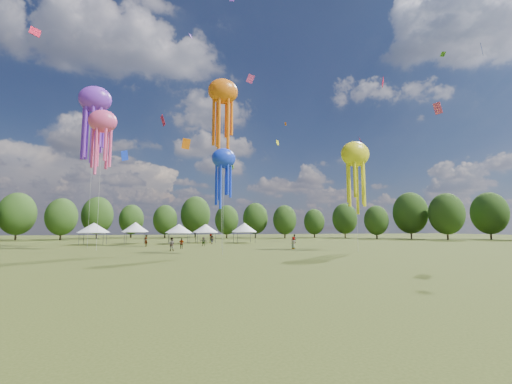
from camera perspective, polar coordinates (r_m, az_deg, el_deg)
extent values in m
plane|color=#384416|center=(13.39, 11.29, -19.03)|extent=(300.00, 300.00, 0.00)
imported|color=gray|center=(46.41, -14.20, -8.62)|extent=(0.97, 0.83, 1.75)
imported|color=gray|center=(71.36, -7.70, -7.79)|extent=(0.90, 1.06, 1.85)
imported|color=gray|center=(67.75, 6.54, -7.92)|extent=(0.97, 1.06, 1.77)
imported|color=gray|center=(64.96, -7.51, -8.10)|extent=(1.04, 0.67, 1.52)
imported|color=gray|center=(50.92, -12.57, -8.54)|extent=(0.90, 0.38, 1.53)
imported|color=gray|center=(58.21, -8.93, -8.31)|extent=(1.48, 0.85, 1.52)
imported|color=gray|center=(58.91, -18.22, -7.86)|extent=(0.75, 0.83, 1.92)
imported|color=gray|center=(49.71, 6.37, -8.60)|extent=(0.58, 0.87, 1.74)
cylinder|color=#47474C|center=(67.14, -27.92, -7.13)|extent=(0.08, 0.08, 2.10)
cylinder|color=#47474C|center=(71.00, -27.25, -7.07)|extent=(0.08, 0.08, 2.10)
cylinder|color=#47474C|center=(66.44, -24.56, -7.30)|extent=(0.08, 0.08, 2.10)
cylinder|color=#47474C|center=(70.34, -24.08, -7.23)|extent=(0.08, 0.08, 2.10)
cube|color=white|center=(68.68, -25.91, -6.27)|extent=(4.34, 4.34, 0.10)
cone|color=white|center=(68.68, -25.87, -5.47)|extent=(5.65, 5.65, 1.80)
cylinder|color=#47474C|center=(67.81, -21.48, -7.36)|extent=(0.08, 0.08, 2.19)
cylinder|color=#47474C|center=(71.27, -21.21, -7.29)|extent=(0.08, 0.08, 2.19)
cylinder|color=#47474C|center=(67.56, -18.52, -7.48)|extent=(0.08, 0.08, 2.19)
cylinder|color=#47474C|center=(71.04, -18.39, -7.40)|extent=(0.08, 0.08, 2.19)
cube|color=white|center=(69.38, -19.86, -6.44)|extent=(3.89, 3.89, 0.10)
cone|color=white|center=(69.37, -19.83, -5.63)|extent=(5.05, 5.05, 1.87)
cylinder|color=#47474C|center=(65.30, -14.56, -7.73)|extent=(0.08, 0.08, 2.00)
cylinder|color=#47474C|center=(68.97, -14.63, -7.64)|extent=(0.08, 0.08, 2.00)
cylinder|color=#47474C|center=(65.49, -11.31, -7.81)|extent=(0.08, 0.08, 2.00)
cylinder|color=#47474C|center=(69.15, -11.56, -7.71)|extent=(0.08, 0.08, 2.00)
cube|color=white|center=(67.18, -13.00, -6.83)|extent=(4.08, 4.08, 0.10)
cone|color=white|center=(67.17, -12.98, -6.05)|extent=(5.30, 5.30, 1.71)
cylinder|color=#47474C|center=(68.99, -9.93, -7.73)|extent=(0.08, 0.08, 2.02)
cylinder|color=#47474C|center=(72.64, -10.23, -7.64)|extent=(0.08, 0.08, 2.02)
cylinder|color=#47474C|center=(69.47, -6.90, -7.77)|extent=(0.08, 0.08, 2.02)
cylinder|color=#47474C|center=(73.09, -7.34, -7.68)|extent=(0.08, 0.08, 2.02)
cube|color=white|center=(71.00, -8.59, -6.85)|extent=(4.07, 4.07, 0.10)
cone|color=white|center=(71.00, -8.58, -6.11)|extent=(5.29, 5.29, 1.74)
cylinder|color=#47474C|center=(67.26, -3.18, -7.80)|extent=(0.08, 0.08, 2.15)
cylinder|color=#47474C|center=(70.83, -3.83, -7.72)|extent=(0.08, 0.08, 2.15)
cylinder|color=#47474C|center=(68.15, -0.16, -7.79)|extent=(0.08, 0.08, 2.15)
cylinder|color=#47474C|center=(71.68, -0.95, -7.71)|extent=(0.08, 0.08, 2.15)
cube|color=white|center=(69.44, -2.03, -6.83)|extent=(4.05, 4.05, 0.10)
cone|color=white|center=(69.43, -2.02, -6.03)|extent=(5.27, 5.27, 1.84)
ellipsoid|color=#FF4B8C|center=(52.79, -24.62, 10.88)|extent=(3.82, 2.68, 3.25)
cylinder|color=beige|center=(50.97, -25.07, 1.16)|extent=(0.03, 0.03, 17.98)
ellipsoid|color=orange|center=(56.58, -5.64, 16.66)|extent=(4.83, 3.38, 4.11)
cylinder|color=beige|center=(53.01, -5.78, 4.14)|extent=(0.03, 0.03, 24.93)
ellipsoid|color=#FFF11A|center=(47.30, 16.49, 6.20)|extent=(4.02, 2.81, 3.41)
cylinder|color=beige|center=(46.38, 16.74, -1.63)|extent=(0.03, 0.03, 12.93)
ellipsoid|color=purple|center=(61.71, -25.68, 14.02)|extent=(5.01, 3.51, 4.26)
cylinder|color=beige|center=(58.81, -26.22, 3.10)|extent=(0.03, 0.03, 23.67)
ellipsoid|color=blue|center=(39.68, -5.53, 5.72)|extent=(2.81, 1.96, 2.39)
cylinder|color=beige|center=(38.92, -5.61, -2.35)|extent=(0.03, 0.03, 11.16)
cube|color=red|center=(78.86, -15.55, 11.62)|extent=(1.18, 1.78, 2.30)
cube|color=orange|center=(81.99, 5.04, 11.47)|extent=(0.40, 0.79, 0.86)
cube|color=#6BCA21|center=(53.90, -4.10, 4.47)|extent=(0.36, 1.18, 1.42)
cube|color=blue|center=(56.84, 34.02, 19.48)|extent=(1.29, 0.77, 1.74)
cube|color=purple|center=(72.15, -11.04, 24.57)|extent=(0.75, 0.86, 0.90)
cube|color=red|center=(63.13, 20.78, 17.06)|extent=(1.15, 0.91, 1.68)
cube|color=blue|center=(84.01, -21.44, 5.78)|extent=(1.56, 1.95, 2.69)
cube|color=#FF4B8C|center=(75.13, -0.97, 18.71)|extent=(1.89, 0.67, 2.20)
cube|color=red|center=(77.70, 17.49, 8.14)|extent=(1.68, 2.19, 2.23)
cube|color=#FFF11A|center=(89.52, 3.69, 8.36)|extent=(1.05, 0.87, 1.38)
cube|color=#6BCA21|center=(59.40, 29.21, 19.79)|extent=(0.59, 0.69, 0.96)
cube|color=#1CC3F2|center=(64.49, -6.83, 5.26)|extent=(0.52, 1.06, 1.24)
cube|color=#FF4B8C|center=(48.60, 28.51, 12.40)|extent=(0.55, 1.23, 1.46)
cube|color=red|center=(38.84, -33.44, 21.79)|extent=(0.83, 0.98, 1.15)
cube|color=orange|center=(64.62, -11.81, 8.02)|extent=(1.69, 1.00, 1.94)
cylinder|color=#38281C|center=(103.20, -35.69, -5.74)|extent=(0.44, 0.44, 3.41)
ellipsoid|color=#294617|center=(103.26, -35.52, -3.02)|extent=(8.53, 8.53, 10.66)
cylinder|color=#38281C|center=(99.80, -30.31, -6.18)|extent=(0.44, 0.44, 3.07)
ellipsoid|color=#294617|center=(99.83, -30.17, -3.65)|extent=(7.66, 7.66, 9.58)
cylinder|color=#38281C|center=(106.47, -25.47, -6.27)|extent=(0.44, 0.44, 3.43)
ellipsoid|color=#294617|center=(106.52, -25.35, -3.61)|extent=(8.58, 8.58, 10.73)
cylinder|color=#38281C|center=(110.98, -20.50, -6.57)|extent=(0.44, 0.44, 2.95)
ellipsoid|color=#294617|center=(111.00, -20.42, -4.39)|extent=(7.37, 7.37, 9.21)
cylinder|color=#38281C|center=(106.73, -15.25, -6.79)|extent=(0.44, 0.44, 2.89)
ellipsoid|color=#294617|center=(106.75, -15.18, -4.56)|extent=(7.23, 7.23, 9.04)
cylinder|color=#38281C|center=(111.67, -10.30, -6.63)|extent=(0.44, 0.44, 3.84)
ellipsoid|color=#294617|center=(111.75, -10.24, -3.80)|extent=(9.60, 9.60, 11.99)
cylinder|color=#38281C|center=(101.90, -5.03, -7.04)|extent=(0.44, 0.44, 2.84)
ellipsoid|color=#294617|center=(101.92, -5.01, -4.74)|extent=(7.11, 7.11, 8.89)
cylinder|color=#38281C|center=(106.66, -0.10, -6.93)|extent=(0.44, 0.44, 3.16)
ellipsoid|color=#294617|center=(106.69, -0.10, -4.49)|extent=(7.91, 7.91, 9.88)
cylinder|color=#38281C|center=(103.62, 4.93, -7.01)|extent=(0.44, 0.44, 2.88)
ellipsoid|color=#294617|center=(103.64, 4.91, -4.72)|extent=(7.21, 7.21, 9.01)
cylinder|color=#38281C|center=(109.67, 9.90, -6.96)|extent=(0.44, 0.44, 2.63)
ellipsoid|color=#294617|center=(109.68, 9.87, -4.99)|extent=(6.57, 6.57, 8.22)
cylinder|color=#38281C|center=(110.81, 14.92, -6.71)|extent=(0.44, 0.44, 3.13)
ellipsoid|color=#294617|center=(110.84, 14.86, -4.39)|extent=(7.81, 7.81, 9.77)
cylinder|color=#38281C|center=(102.52, 19.86, -6.73)|extent=(0.44, 0.44, 2.72)
ellipsoid|color=#294617|center=(102.53, 19.78, -4.54)|extent=(6.80, 6.80, 8.50)
cylinder|color=#38281C|center=(105.97, 24.89, -6.20)|extent=(0.44, 0.44, 3.81)
ellipsoid|color=#294617|center=(106.06, 24.76, -3.24)|extent=(9.52, 9.52, 11.90)
cylinder|color=#38281C|center=(101.75, 29.81, -6.06)|extent=(0.44, 0.44, 3.51)
ellipsoid|color=#294617|center=(101.82, 29.65, -3.23)|extent=(8.78, 8.78, 10.97)
cylinder|color=#38281C|center=(110.26, 35.07, -5.67)|extent=(0.44, 0.44, 3.64)
ellipsoid|color=#294617|center=(110.33, 34.90, -2.96)|extent=(9.10, 9.10, 11.37)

